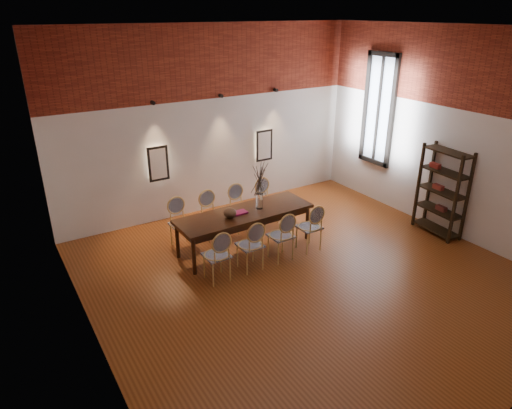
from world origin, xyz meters
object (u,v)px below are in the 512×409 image
bowl (230,213)px  book (240,213)px  chair_far_c (241,209)px  chair_near_c (281,235)px  vase (259,201)px  chair_near_b (250,245)px  chair_far_b (212,216)px  chair_near_d (309,227)px  chair_near_a (217,255)px  chair_far_a (181,224)px  shelving_rack (442,191)px  dining_table (245,230)px  chair_far_d (267,202)px

bowl → book: 0.26m
chair_far_c → chair_near_c: bearing=90.0°
chair_near_c → vase: size_ratio=3.13×
chair_near_b → chair_far_b: (-0.03, 1.41, 0.00)m
chair_near_d → bowl: size_ratio=3.92×
chair_near_a → chair_far_a: bearing=90.0°
chair_near_a → chair_near_c: size_ratio=1.00×
chair_near_c → chair_far_a: 1.93m
vase → shelving_rack: size_ratio=0.17×
dining_table → chair_near_c: 0.78m
chair_far_b → vase: bearing=133.0°
chair_far_d → chair_far_a: bearing=0.0°
chair_near_b → chair_near_d: size_ratio=1.00×
dining_table → chair_far_a: bearing=144.5°
chair_near_c → chair_far_c: 1.41m
chair_near_c → chair_far_c: size_ratio=1.00×
book → shelving_rack: (3.78, -1.49, 0.14)m
shelving_rack → bowl: bearing=165.1°
chair_near_a → book: 1.17m
chair_near_b → shelving_rack: 4.09m
chair_near_a → chair_near_c: same height
chair_far_a → shelving_rack: size_ratio=0.52×
chair_near_b → chair_near_d: (1.32, 0.03, 0.00)m
chair_near_c → shelving_rack: (3.33, -0.79, 0.43)m
chair_far_b → chair_near_c: bearing=115.1°
book → shelving_rack: bearing=-21.5°
chair_far_a → shelving_rack: 5.18m
chair_near_a → vase: bearing=28.1°
chair_far_d → chair_near_d: bearing=90.0°
book → shelving_rack: size_ratio=0.14×
vase → dining_table: bearing=-178.9°
book → shelving_rack: 4.07m
chair_near_a → chair_far_c: same height
chair_near_c → chair_far_b: size_ratio=1.00×
chair_near_a → book: bearing=38.7°
chair_far_d → bowl: chair_far_d is taller
chair_far_d → chair_near_a: bearing=35.5°
chair_far_b → shelving_rack: bearing=150.3°
chair_far_b → book: (0.24, -0.70, 0.30)m
chair_far_b → bowl: (-0.00, -0.75, 0.37)m
chair_near_a → chair_far_a: 1.41m
chair_near_a → chair_near_b: bearing=0.0°
chair_far_a → chair_far_b: (0.66, 0.01, 0.00)m
chair_far_a → chair_near_d: bearing=144.5°
book → chair_near_c: bearing=-57.3°
chair_near_b → vase: 1.05m
dining_table → vase: 0.62m
chair_near_a → vase: size_ratio=3.13×
chair_far_a → chair_far_d: (1.97, 0.04, 0.00)m
chair_near_c → chair_far_b: bearing=115.1°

